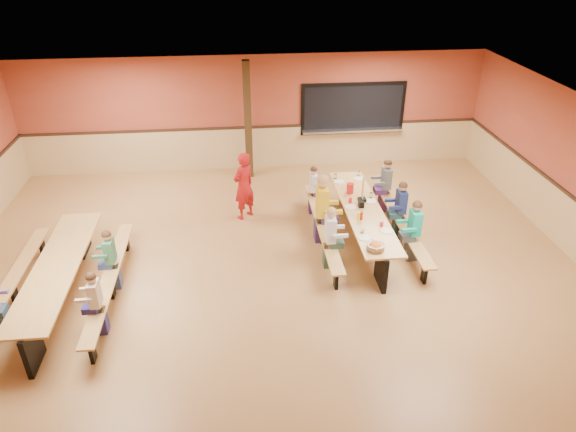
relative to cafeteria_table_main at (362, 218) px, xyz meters
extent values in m
plane|color=olive|center=(-1.98, -0.96, -0.53)|extent=(12.00, 12.00, 0.00)
cube|color=#9C422D|center=(-1.98, 4.04, 0.97)|extent=(12.00, 0.04, 3.00)
cube|color=white|center=(-1.98, -0.96, 2.47)|extent=(12.00, 10.00, 0.04)
cube|color=black|center=(0.62, 4.01, 1.02)|extent=(2.60, 0.06, 1.20)
cube|color=silver|center=(0.62, 3.92, 0.45)|extent=(2.70, 0.28, 0.06)
cube|color=#302110|center=(-2.18, 3.44, 0.97)|extent=(0.18, 0.18, 3.00)
cube|color=tan|center=(0.00, 0.00, 0.19)|extent=(0.75, 3.60, 0.04)
cube|color=black|center=(0.00, -1.55, -0.18)|extent=(0.08, 0.60, 0.70)
cube|color=black|center=(0.00, 1.55, -0.18)|extent=(0.08, 0.60, 0.70)
cube|color=tan|center=(-0.83, 0.00, -0.09)|extent=(0.26, 3.60, 0.04)
cube|color=black|center=(-0.83, 0.00, -0.32)|extent=(0.06, 0.18, 0.41)
cube|color=tan|center=(0.82, 0.00, -0.09)|extent=(0.26, 3.60, 0.04)
cube|color=black|center=(0.82, 0.00, -0.32)|extent=(0.06, 0.18, 0.41)
cube|color=tan|center=(-5.63, -1.40, 0.19)|extent=(0.75, 3.60, 0.04)
cube|color=black|center=(-5.63, -2.95, -0.18)|extent=(0.08, 0.60, 0.70)
cube|color=black|center=(-5.63, 0.15, -0.18)|extent=(0.08, 0.60, 0.70)
cube|color=tan|center=(-6.46, -1.40, -0.09)|extent=(0.26, 3.60, 0.04)
cube|color=black|center=(-6.46, -1.40, -0.32)|extent=(0.06, 0.18, 0.41)
cube|color=tan|center=(-4.81, -1.40, -0.09)|extent=(0.26, 3.60, 0.04)
cube|color=black|center=(-4.81, -1.40, -0.32)|extent=(0.06, 0.18, 0.41)
imported|color=#AF1415|center=(-2.38, 1.25, 0.25)|extent=(0.67, 0.65, 1.55)
cylinder|color=red|center=(-0.12, 0.74, 0.32)|extent=(0.16, 0.16, 0.22)
cube|color=black|center=(-0.02, 0.09, 0.28)|extent=(0.10, 0.14, 0.13)
cylinder|color=yellow|center=(-0.19, -0.43, 0.30)|extent=(0.06, 0.06, 0.17)
cylinder|color=#B2140F|center=(-0.14, -0.42, 0.30)|extent=(0.06, 0.06, 0.17)
cube|color=black|center=(0.06, 0.35, 0.24)|extent=(0.16, 0.16, 0.06)
cube|color=tan|center=(0.06, 0.35, 0.52)|extent=(0.02, 0.09, 0.50)
camera|label=1|loc=(-2.48, -8.93, 5.21)|focal=32.00mm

